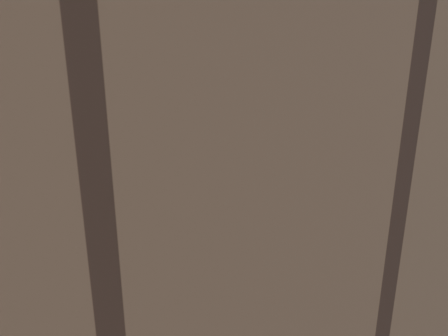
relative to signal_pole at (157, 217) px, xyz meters
name	(u,v)px	position (x,y,z in m)	size (l,w,h in m)	color
ground	(221,202)	(6.72, 6.68, -2.86)	(120.00, 120.00, 0.00)	black
sidewalk_ne	(298,121)	(27.72, 27.68, -2.78)	(30.00, 30.00, 0.15)	gray
building_ne	(321,81)	(27.22, 22.68, 3.14)	(25.00, 16.00, 12.00)	#4C1913
tree_near	(249,124)	(14.28, 16.65, 0.30)	(2.69, 2.69, 4.49)	black
tree_far	(223,116)	(14.28, 22.65, 0.02)	(2.43, 2.43, 4.07)	black
signal_pole	(157,217)	(0.00, 0.00, 0.00)	(1.29, 1.24, 4.60)	black
box_truck	(415,168)	(20.83, 2.14, -0.78)	(8.99, 3.39, 3.99)	silver
traffic_cone	(171,249)	(1.02, 0.98, -2.54)	(0.45, 0.45, 0.65)	red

